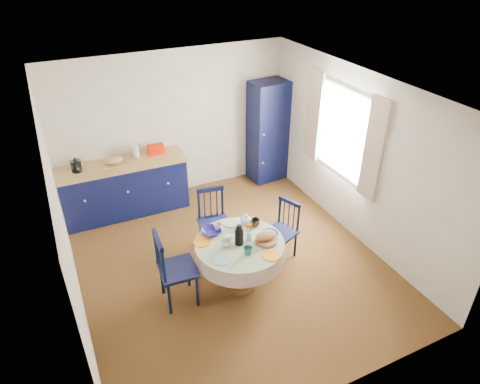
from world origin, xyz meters
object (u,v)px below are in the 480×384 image
object	(u,v)px
chair_far	(214,221)
cobalt_bowl	(211,232)
mug_b	(248,250)
chair_right	(282,230)
pantry_cabinet	(268,132)
mug_a	(226,243)
dining_table	(240,250)
mug_c	(255,223)
chair_left	(174,268)
mug_d	(218,227)
kitchen_counter	(125,187)

from	to	relation	value
chair_far	cobalt_bowl	bearing A→B (deg)	-106.74
mug_b	chair_right	bearing A→B (deg)	32.60
pantry_cabinet	mug_b	distance (m)	3.17
mug_a	mug_b	distance (m)	0.30
dining_table	chair_right	world-z (taller)	dining_table
chair_far	chair_right	world-z (taller)	chair_far
dining_table	cobalt_bowl	size ratio (longest dim) A/B	4.52
mug_a	chair_far	bearing A→B (deg)	78.50
chair_right	mug_b	world-z (taller)	chair_right
pantry_cabinet	mug_c	size ratio (longest dim) A/B	14.45
chair_left	chair_far	world-z (taller)	chair_left
pantry_cabinet	mug_b	bearing A→B (deg)	-127.78
chair_far	mug_b	xyz separation A→B (m)	(0.01, -1.08, 0.25)
mug_d	cobalt_bowl	bearing A→B (deg)	-164.13
chair_right	mug_d	xyz separation A→B (m)	(-0.94, 0.08, 0.29)
chair_far	chair_right	bearing A→B (deg)	-27.18
mug_b	kitchen_counter	bearing A→B (deg)	109.74
mug_c	mug_d	xyz separation A→B (m)	(-0.49, 0.12, -0.00)
kitchen_counter	mug_d	size ratio (longest dim) A/B	19.07
pantry_cabinet	cobalt_bowl	bearing A→B (deg)	-138.06
chair_left	mug_d	xyz separation A→B (m)	(0.70, 0.28, 0.21)
chair_left	chair_far	size ratio (longest dim) A/B	1.08
dining_table	chair_right	xyz separation A→B (m)	(0.79, 0.28, -0.12)
mug_b	mug_d	size ratio (longest dim) A/B	1.02
dining_table	chair_left	world-z (taller)	chair_left
chair_far	mug_d	xyz separation A→B (m)	(-0.14, -0.49, 0.25)
chair_far	mug_b	distance (m)	1.11
chair_right	mug_d	distance (m)	0.99
dining_table	mug_a	xyz separation A→B (m)	(-0.19, 0.01, 0.16)
pantry_cabinet	chair_right	world-z (taller)	pantry_cabinet
chair_far	chair_right	xyz separation A→B (m)	(0.81, -0.57, -0.04)
pantry_cabinet	mug_c	distance (m)	2.59
kitchen_counter	chair_far	distance (m)	1.80
chair_right	mug_c	world-z (taller)	chair_right
chair_left	mug_b	bearing A→B (deg)	-107.19
chair_right	mug_b	xyz separation A→B (m)	(-0.80, -0.51, 0.29)
mug_d	cobalt_bowl	distance (m)	0.11
pantry_cabinet	dining_table	xyz separation A→B (m)	(-1.71, -2.42, -0.36)
dining_table	chair_far	size ratio (longest dim) A/B	1.19
chair_far	cobalt_bowl	size ratio (longest dim) A/B	3.81
chair_right	dining_table	bearing A→B (deg)	-93.46
chair_far	chair_right	size ratio (longest dim) A/B	1.09
chair_left	mug_c	world-z (taller)	chair_left
pantry_cabinet	chair_left	bearing A→B (deg)	-142.39
pantry_cabinet	dining_table	size ratio (longest dim) A/B	1.63
chair_far	mug_d	distance (m)	0.57
mug_b	cobalt_bowl	world-z (taller)	mug_b
pantry_cabinet	mug_a	world-z (taller)	pantry_cabinet
dining_table	mug_a	size ratio (longest dim) A/B	9.12
mug_a	chair_right	bearing A→B (deg)	15.07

